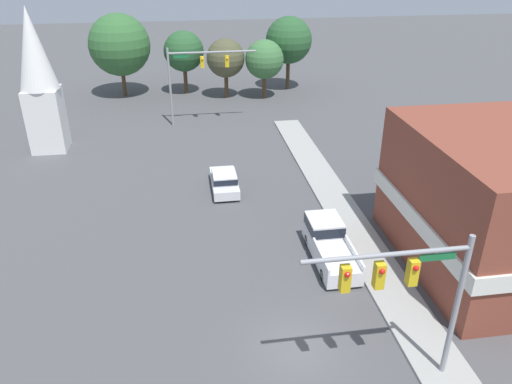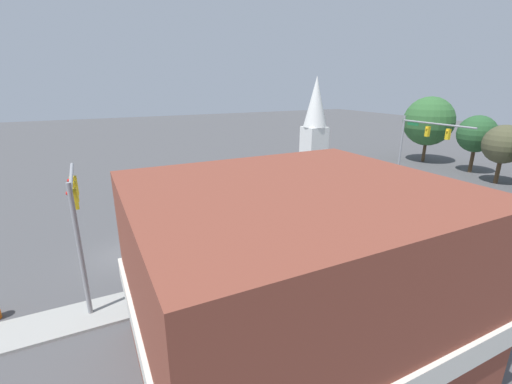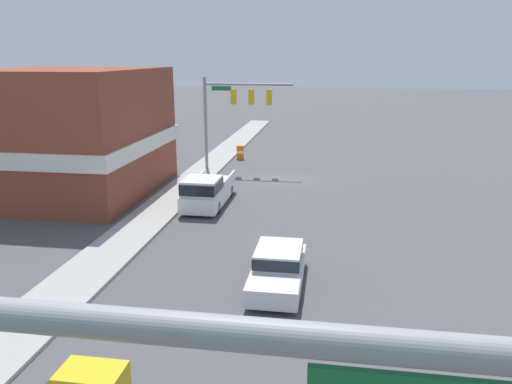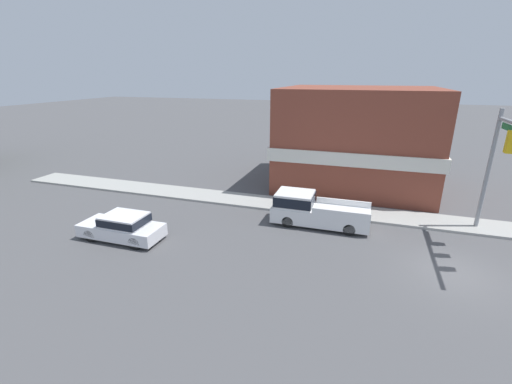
{
  "view_description": "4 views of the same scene",
  "coord_description": "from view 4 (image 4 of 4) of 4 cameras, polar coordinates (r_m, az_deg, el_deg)",
  "views": [
    {
      "loc": [
        -4.29,
        -16.01,
        16.14
      ],
      "look_at": [
        -0.28,
        10.3,
        2.59
      ],
      "focal_mm": 35.0,
      "sensor_mm": 36.0,
      "label": 1
    },
    {
      "loc": [
        21.78,
        -1.33,
        10.76
      ],
      "look_at": [
        0.01,
        9.56,
        3.0
      ],
      "focal_mm": 24.0,
      "sensor_mm": 36.0,
      "label": 2
    },
    {
      "loc": [
        -3.48,
        32.78,
        8.18
      ],
      "look_at": [
        -0.36,
        12.69,
        2.59
      ],
      "focal_mm": 35.0,
      "sensor_mm": 36.0,
      "label": 3
    },
    {
      "loc": [
        -15.22,
        4.23,
        8.35
      ],
      "look_at": [
        -0.29,
        9.06,
        2.93
      ],
      "focal_mm": 24.0,
      "sensor_mm": 36.0,
      "label": 4
    }
  ],
  "objects": [
    {
      "name": "pickup_truck_parked",
      "position": [
        20.15,
        9.2,
        -2.86
      ],
      "size": [
        1.96,
        5.53,
        1.86
      ],
      "color": "black",
      "rests_on": "ground"
    },
    {
      "name": "car_lead",
      "position": [
        19.49,
        -21.33,
        -5.33
      ],
      "size": [
        1.79,
        4.46,
        1.41
      ],
      "color": "black",
      "rests_on": "ground"
    },
    {
      "name": "sidewalk_curb",
      "position": [
        22.89,
        27.3,
        -4.39
      ],
      "size": [
        2.4,
        60.0,
        0.14
      ],
      "color": "#9E9E99",
      "rests_on": "ground"
    },
    {
      "name": "near_signal_assembly",
      "position": [
        20.07,
        36.58,
        5.37
      ],
      "size": [
        6.39,
        0.49,
        6.71
      ],
      "color": "gray",
      "rests_on": "ground"
    },
    {
      "name": "ground_plane",
      "position": [
        17.86,
        29.86,
        -11.59
      ],
      "size": [
        200.0,
        200.0,
        0.0
      ],
      "primitive_type": "plane",
      "color": "#4C4C4F"
    },
    {
      "name": "corner_brick_building",
      "position": [
        27.96,
        16.36,
        8.59
      ],
      "size": [
        10.16,
        11.48,
        7.42
      ],
      "color": "brown",
      "rests_on": "ground"
    }
  ]
}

